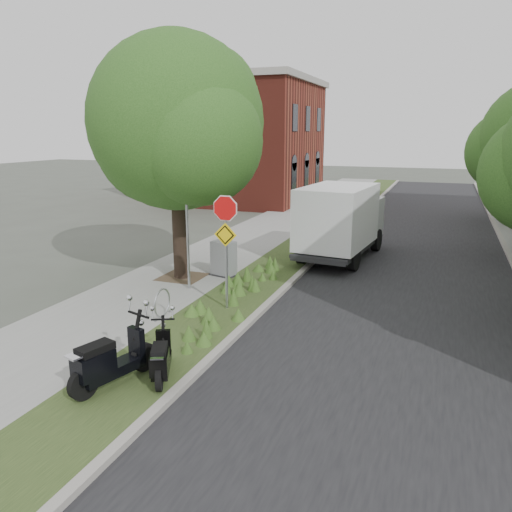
# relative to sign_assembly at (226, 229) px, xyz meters

# --- Properties ---
(ground) EXTENTS (120.00, 120.00, 0.00)m
(ground) POSITION_rel_sign_assembly_xyz_m (1.40, -0.58, -2.33)
(ground) COLOR #4C5147
(ground) RESTS_ON ground
(sidewalk_near) EXTENTS (3.50, 60.00, 0.12)m
(sidewalk_near) POSITION_rel_sign_assembly_xyz_m (-2.85, 9.42, -2.27)
(sidewalk_near) COLOR gray
(sidewalk_near) RESTS_ON ground
(verge) EXTENTS (2.00, 60.00, 0.12)m
(verge) POSITION_rel_sign_assembly_xyz_m (-0.10, 9.42, -2.27)
(verge) COLOR #2A3E1A
(verge) RESTS_ON ground
(kerb_near) EXTENTS (0.20, 60.00, 0.13)m
(kerb_near) POSITION_rel_sign_assembly_xyz_m (0.90, 9.42, -2.26)
(kerb_near) COLOR #9E9991
(kerb_near) RESTS_ON ground
(road) EXTENTS (7.00, 60.00, 0.01)m
(road) POSITION_rel_sign_assembly_xyz_m (4.40, 9.42, -2.32)
(road) COLOR black
(road) RESTS_ON ground
(kerb_far) EXTENTS (0.20, 60.00, 0.13)m
(kerb_far) POSITION_rel_sign_assembly_xyz_m (7.90, 9.42, -2.26)
(kerb_far) COLOR #9E9991
(kerb_far) RESTS_ON ground
(street_tree_main) EXTENTS (6.21, 5.54, 7.66)m
(street_tree_main) POSITION_rel_sign_assembly_xyz_m (-2.68, 2.28, 2.48)
(street_tree_main) COLOR black
(street_tree_main) RESTS_ON ground
(bare_post) EXTENTS (0.08, 0.08, 4.00)m
(bare_post) POSITION_rel_sign_assembly_xyz_m (-1.80, 1.22, -0.21)
(bare_post) COLOR #A5A8AD
(bare_post) RESTS_ON ground
(bike_hoop) EXTENTS (0.06, 0.78, 0.77)m
(bike_hoop) POSITION_rel_sign_assembly_xyz_m (-1.30, -1.18, -1.83)
(bike_hoop) COLOR #A5A8AD
(bike_hoop) RESTS_ON ground
(sign_assembly) EXTENTS (0.94, 0.08, 3.22)m
(sign_assembly) POSITION_rel_sign_assembly_xyz_m (0.00, 0.00, 0.00)
(sign_assembly) COLOR #A5A8AD
(sign_assembly) RESTS_ON ground
(brick_building) EXTENTS (9.40, 10.40, 8.30)m
(brick_building) POSITION_rel_sign_assembly_xyz_m (-8.10, 21.42, 1.88)
(brick_building) COLOR maroon
(brick_building) RESTS_ON ground
(far_tree_c) EXTENTS (4.37, 3.89, 5.93)m
(far_tree_c) POSITION_rel_sign_assembly_xyz_m (8.34, 17.46, 1.63)
(far_tree_c) COLOR black
(far_tree_c) RESTS_ON ground
(scooter_near) EXTENTS (0.83, 1.50, 0.77)m
(scooter_near) POSITION_rel_sign_assembly_xyz_m (0.47, -4.16, -1.83)
(scooter_near) COLOR black
(scooter_near) RESTS_ON ground
(scooter_far) EXTENTS (0.78, 1.94, 0.95)m
(scooter_far) POSITION_rel_sign_assembly_xyz_m (-0.33, -4.80, -1.75)
(scooter_far) COLOR black
(scooter_far) RESTS_ON ground
(box_truck) EXTENTS (2.63, 5.57, 2.44)m
(box_truck) POSITION_rel_sign_assembly_xyz_m (1.70, 6.97, -0.74)
(box_truck) COLOR #262628
(box_truck) RESTS_ON ground
(utility_cabinet) EXTENTS (0.97, 0.76, 1.16)m
(utility_cabinet) POSITION_rel_sign_assembly_xyz_m (-1.40, 2.92, -1.65)
(utility_cabinet) COLOR #262628
(utility_cabinet) RESTS_ON ground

